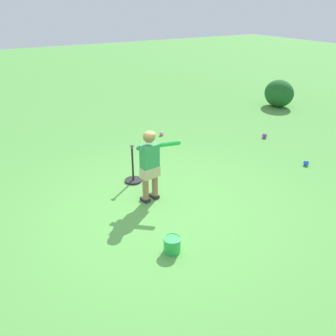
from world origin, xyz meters
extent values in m
plane|color=#519942|center=(0.00, 0.00, 0.00)|extent=(40.00, 40.00, 0.00)
cube|color=#232328|center=(-0.36, -0.08, 0.03)|extent=(0.16, 0.11, 0.05)
cylinder|color=#996B4C|center=(-0.34, -0.08, 0.21)|extent=(0.09, 0.09, 0.34)
cube|color=#232328|center=(-0.39, 0.09, 0.03)|extent=(0.16, 0.11, 0.05)
cylinder|color=#996B4C|center=(-0.37, 0.09, 0.21)|extent=(0.09, 0.09, 0.34)
cube|color=#C6B284|center=(-0.36, 0.01, 0.46)|extent=(0.19, 0.29, 0.16)
cube|color=#339351|center=(-0.36, 0.01, 0.71)|extent=(0.19, 0.27, 0.34)
sphere|color=#996B4C|center=(-0.36, 0.01, 1.00)|extent=(0.17, 0.17, 0.17)
ellipsoid|color=tan|center=(-0.35, 0.01, 1.02)|extent=(0.20, 0.20, 0.11)
sphere|color=green|center=(-0.49, -0.01, 0.80)|extent=(0.04, 0.04, 0.04)
cylinder|color=black|center=(-0.45, 0.06, 0.81)|extent=(0.10, 0.14, 0.05)
cylinder|color=green|center=(-0.32, 0.27, 0.85)|extent=(0.24, 0.33, 0.11)
sphere|color=green|center=(-0.24, 0.41, 0.87)|extent=(0.07, 0.07, 0.07)
cylinder|color=#339351|center=(-0.45, -0.04, 0.81)|extent=(0.29, 0.23, 0.14)
cylinder|color=#339351|center=(-0.46, 0.02, 0.81)|extent=(0.23, 0.28, 0.14)
sphere|color=pink|center=(-2.68, 1.50, 0.04)|extent=(0.09, 0.09, 0.09)
sphere|color=purple|center=(-1.44, 3.33, 0.05)|extent=(0.10, 0.10, 0.10)
sphere|color=blue|center=(-0.03, 2.98, 0.05)|extent=(0.10, 0.10, 0.10)
cylinder|color=black|center=(-1.03, 0.05, 0.01)|extent=(0.28, 0.28, 0.03)
cylinder|color=black|center=(-1.03, 0.05, 0.31)|extent=(0.03, 0.03, 0.55)
cone|color=black|center=(-1.03, 0.05, 0.60)|extent=(0.07, 0.07, 0.04)
cylinder|color=green|center=(0.84, -0.33, 0.09)|extent=(0.20, 0.20, 0.18)
torus|color=green|center=(0.84, -0.33, 0.18)|extent=(0.22, 0.22, 0.02)
ellipsoid|color=#1E5B23|center=(-3.10, 5.41, 0.36)|extent=(0.84, 0.69, 0.72)
camera|label=1|loc=(3.79, -2.12, 2.72)|focal=38.66mm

